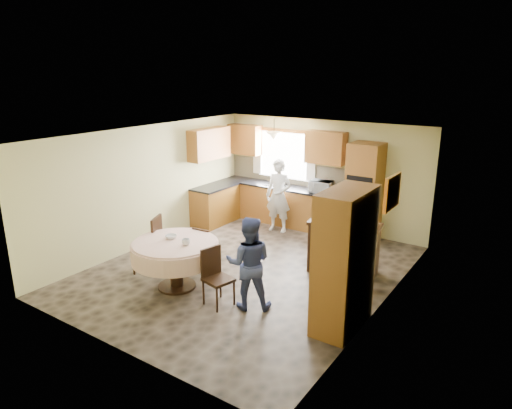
{
  "coord_description": "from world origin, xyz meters",
  "views": [
    {
      "loc": [
        4.48,
        -6.34,
        3.58
      ],
      "look_at": [
        -0.01,
        0.3,
        1.19
      ],
      "focal_mm": 32.0,
      "sensor_mm": 36.0,
      "label": 1
    }
  ],
  "objects_px": {
    "oven_tower": "(364,193)",
    "chair_back": "(204,248)",
    "dining_table": "(175,252)",
    "chair_left": "(151,241)",
    "sideboard": "(343,249)",
    "cupboard": "(344,260)",
    "person_sink": "(279,196)",
    "person_dining": "(249,263)",
    "chair_right": "(215,273)"
  },
  "relations": [
    {
      "from": "dining_table",
      "to": "chair_back",
      "type": "relative_size",
      "value": 1.69
    },
    {
      "from": "person_sink",
      "to": "person_dining",
      "type": "xyz_separation_m",
      "value": [
        1.45,
        -3.25,
        -0.1
      ]
    },
    {
      "from": "oven_tower",
      "to": "dining_table",
      "type": "relative_size",
      "value": 1.46
    },
    {
      "from": "sideboard",
      "to": "person_dining",
      "type": "distance_m",
      "value": 2.12
    },
    {
      "from": "person_sink",
      "to": "oven_tower",
      "type": "bearing_deg",
      "value": 10.99
    },
    {
      "from": "dining_table",
      "to": "person_dining",
      "type": "distance_m",
      "value": 1.41
    },
    {
      "from": "oven_tower",
      "to": "dining_table",
      "type": "height_order",
      "value": "oven_tower"
    },
    {
      "from": "cupboard",
      "to": "chair_left",
      "type": "height_order",
      "value": "cupboard"
    },
    {
      "from": "dining_table",
      "to": "chair_left",
      "type": "bearing_deg",
      "value": 164.41
    },
    {
      "from": "dining_table",
      "to": "chair_left",
      "type": "height_order",
      "value": "chair_left"
    },
    {
      "from": "chair_back",
      "to": "chair_right",
      "type": "xyz_separation_m",
      "value": [
        0.9,
        -0.8,
        0.03
      ]
    },
    {
      "from": "person_dining",
      "to": "sideboard",
      "type": "bearing_deg",
      "value": -140.4
    },
    {
      "from": "oven_tower",
      "to": "sideboard",
      "type": "distance_m",
      "value": 1.93
    },
    {
      "from": "oven_tower",
      "to": "chair_right",
      "type": "xyz_separation_m",
      "value": [
        -0.85,
        -3.98,
        -0.55
      ]
    },
    {
      "from": "chair_left",
      "to": "chair_right",
      "type": "relative_size",
      "value": 1.15
    },
    {
      "from": "cupboard",
      "to": "dining_table",
      "type": "bearing_deg",
      "value": -171.17
    },
    {
      "from": "oven_tower",
      "to": "chair_right",
      "type": "relative_size",
      "value": 2.3
    },
    {
      "from": "oven_tower",
      "to": "sideboard",
      "type": "height_order",
      "value": "oven_tower"
    },
    {
      "from": "oven_tower",
      "to": "sideboard",
      "type": "relative_size",
      "value": 1.67
    },
    {
      "from": "oven_tower",
      "to": "chair_back",
      "type": "bearing_deg",
      "value": -118.78
    },
    {
      "from": "person_dining",
      "to": "cupboard",
      "type": "bearing_deg",
      "value": 160.8
    },
    {
      "from": "chair_left",
      "to": "person_dining",
      "type": "relative_size",
      "value": 0.71
    },
    {
      "from": "chair_back",
      "to": "person_sink",
      "type": "bearing_deg",
      "value": -93.88
    },
    {
      "from": "cupboard",
      "to": "person_dining",
      "type": "height_order",
      "value": "cupboard"
    },
    {
      "from": "sideboard",
      "to": "cupboard",
      "type": "height_order",
      "value": "cupboard"
    },
    {
      "from": "oven_tower",
      "to": "person_sink",
      "type": "bearing_deg",
      "value": -163.61
    },
    {
      "from": "chair_left",
      "to": "cupboard",
      "type": "bearing_deg",
      "value": 69.26
    },
    {
      "from": "oven_tower",
      "to": "cupboard",
      "type": "xyz_separation_m",
      "value": [
        1.07,
        -3.49,
        -0.04
      ]
    },
    {
      "from": "dining_table",
      "to": "chair_back",
      "type": "bearing_deg",
      "value": 89.81
    },
    {
      "from": "cupboard",
      "to": "chair_left",
      "type": "distance_m",
      "value": 3.67
    },
    {
      "from": "sideboard",
      "to": "dining_table",
      "type": "distance_m",
      "value": 3.0
    },
    {
      "from": "cupboard",
      "to": "dining_table",
      "type": "xyz_separation_m",
      "value": [
        -2.82,
        -0.44,
        -0.37
      ]
    },
    {
      "from": "chair_back",
      "to": "person_sink",
      "type": "xyz_separation_m",
      "value": [
        -0.05,
        2.65,
        0.36
      ]
    },
    {
      "from": "person_sink",
      "to": "person_dining",
      "type": "bearing_deg",
      "value": -71.39
    },
    {
      "from": "chair_left",
      "to": "chair_right",
      "type": "bearing_deg",
      "value": 56.58
    },
    {
      "from": "sideboard",
      "to": "oven_tower",
      "type": "bearing_deg",
      "value": 91.45
    },
    {
      "from": "oven_tower",
      "to": "chair_back",
      "type": "distance_m",
      "value": 3.68
    },
    {
      "from": "chair_left",
      "to": "person_dining",
      "type": "distance_m",
      "value": 2.22
    },
    {
      "from": "oven_tower",
      "to": "person_sink",
      "type": "relative_size",
      "value": 1.27
    },
    {
      "from": "chair_back",
      "to": "person_sink",
      "type": "relative_size",
      "value": 0.52
    },
    {
      "from": "dining_table",
      "to": "person_dining",
      "type": "xyz_separation_m",
      "value": [
        1.4,
        0.15,
        0.09
      ]
    },
    {
      "from": "chair_right",
      "to": "person_dining",
      "type": "relative_size",
      "value": 0.62
    },
    {
      "from": "oven_tower",
      "to": "chair_back",
      "type": "xyz_separation_m",
      "value": [
        -1.75,
        -3.18,
        -0.59
      ]
    },
    {
      "from": "sideboard",
      "to": "cupboard",
      "type": "bearing_deg",
      "value": -76.64
    },
    {
      "from": "chair_right",
      "to": "cupboard",
      "type": "bearing_deg",
      "value": -62.46
    },
    {
      "from": "person_dining",
      "to": "chair_right",
      "type": "bearing_deg",
      "value": -9.1
    },
    {
      "from": "oven_tower",
      "to": "cupboard",
      "type": "relative_size",
      "value": 1.04
    },
    {
      "from": "chair_right",
      "to": "person_sink",
      "type": "xyz_separation_m",
      "value": [
        -0.95,
        3.45,
        0.33
      ]
    },
    {
      "from": "dining_table",
      "to": "chair_right",
      "type": "xyz_separation_m",
      "value": [
        0.9,
        -0.06,
        -0.14
      ]
    },
    {
      "from": "chair_right",
      "to": "person_sink",
      "type": "relative_size",
      "value": 0.55
    }
  ]
}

